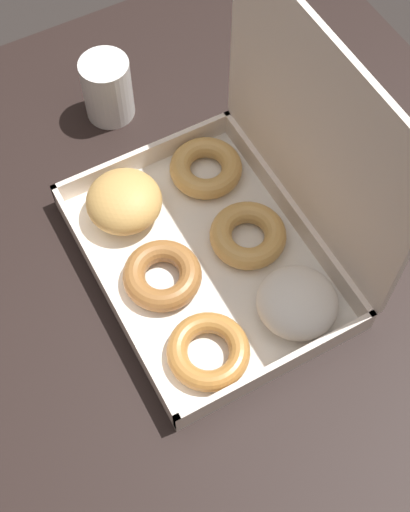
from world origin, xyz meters
TOP-DOWN VIEW (x-y plane):
  - ground_plane at (0.00, 0.00)m, footprint 8.00×8.00m
  - dining_table at (0.00, 0.00)m, footprint 1.01×0.92m
  - donut_box at (0.02, -0.01)m, footprint 0.38×0.29m
  - coffee_mug at (-0.29, -0.04)m, footprint 0.08×0.08m

SIDE VIEW (x-z plane):
  - ground_plane at x=0.00m, z-range 0.00..0.00m
  - dining_table at x=0.00m, z-range 0.27..1.02m
  - coffee_mug at x=-0.29m, z-range 0.76..0.86m
  - donut_box at x=0.02m, z-range 0.64..0.98m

